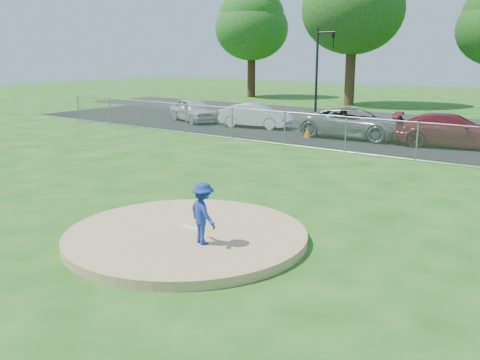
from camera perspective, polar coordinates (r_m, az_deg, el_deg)
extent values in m
plane|color=#1A5011|center=(20.33, 13.69, 1.45)|extent=(120.00, 120.00, 0.00)
cylinder|color=tan|center=(12.08, -5.75, -5.93)|extent=(5.40, 5.40, 0.20)
cube|color=white|center=(12.18, -5.12, -5.15)|extent=(0.60, 0.15, 0.04)
cube|color=gray|center=(22.02, 15.89, 4.20)|extent=(40.00, 0.06, 1.50)
cube|color=black|center=(26.34, 19.38, 3.76)|extent=(50.00, 8.00, 0.01)
cube|color=black|center=(33.50, 23.37, 5.34)|extent=(60.00, 7.00, 0.01)
cylinder|color=#321D12|center=(50.98, 1.22, 11.20)|extent=(0.74, 0.74, 4.20)
ellipsoid|color=#185115|center=(50.99, 1.24, 15.83)|extent=(6.72, 6.72, 5.71)
ellipsoid|color=#185115|center=(51.05, 1.25, 17.15)|extent=(5.91, 5.91, 5.03)
ellipsoid|color=#185115|center=(51.14, 1.26, 18.46)|extent=(5.11, 5.11, 4.34)
cylinder|color=#382514|center=(43.61, 11.66, 11.02)|extent=(0.78, 0.78, 4.90)
ellipsoid|color=#184913|center=(43.70, 11.97, 17.31)|extent=(7.84, 7.84, 6.66)
cylinder|color=black|center=(34.69, 8.17, 11.18)|extent=(0.16, 0.16, 5.60)
cylinder|color=black|center=(34.40, 9.22, 15.29)|extent=(1.20, 0.12, 0.12)
imported|color=black|center=(34.16, 9.92, 14.44)|extent=(0.16, 0.20, 1.00)
imported|color=navy|center=(11.09, -3.97, -3.55)|extent=(0.97, 0.76, 1.31)
cone|color=orange|center=(26.58, 7.24, 5.28)|extent=(0.37, 0.37, 0.71)
imported|color=silver|center=(32.67, -4.96, 7.46)|extent=(4.46, 3.14, 1.41)
imported|color=white|center=(29.97, 1.68, 6.89)|extent=(4.22, 2.10, 1.33)
imported|color=slate|center=(26.82, 12.05, 5.97)|extent=(5.43, 2.84, 1.46)
imported|color=maroon|center=(25.50, 21.67, 4.94)|extent=(5.35, 3.18, 1.45)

